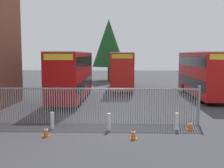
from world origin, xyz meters
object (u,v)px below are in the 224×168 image
at_px(bollard_near_left, 52,120).
at_px(bollard_center_front, 109,122).
at_px(traffic_cone_by_gate, 133,133).
at_px(double_decker_bus_behind_fence_left, 203,73).
at_px(traffic_cone_near_kerb, 190,125).
at_px(double_decker_bus_behind_fence_right, 122,69).
at_px(traffic_cone_mid_forecourt, 46,131).
at_px(bollard_near_right, 177,121).
at_px(double_decker_bus_near_gate, 72,74).

distance_m(bollard_near_left, bollard_center_front, 3.22).
bearing_deg(traffic_cone_by_gate, double_decker_bus_behind_fence_left, 62.26).
distance_m(bollard_center_front, traffic_cone_near_kerb, 4.51).
bearing_deg(double_decker_bus_behind_fence_right, traffic_cone_mid_forecourt, -101.01).
bearing_deg(bollard_near_right, traffic_cone_mid_forecourt, -167.90).
relative_size(bollard_center_front, traffic_cone_by_gate, 1.61).
distance_m(double_decker_bus_near_gate, traffic_cone_by_gate, 13.06).
bearing_deg(double_decker_bus_behind_fence_right, bollard_near_left, -102.00).
height_order(double_decker_bus_behind_fence_right, bollard_near_right, double_decker_bus_behind_fence_right).
relative_size(double_decker_bus_near_gate, traffic_cone_by_gate, 18.32).
bearing_deg(traffic_cone_near_kerb, double_decker_bus_near_gate, 129.83).
xyz_separation_m(bollard_near_right, traffic_cone_by_gate, (-2.46, -1.78, -0.19)).
height_order(bollard_center_front, traffic_cone_near_kerb, bollard_center_front).
height_order(double_decker_bus_behind_fence_left, bollard_near_right, double_decker_bus_behind_fence_left).
height_order(double_decker_bus_behind_fence_left, traffic_cone_near_kerb, double_decker_bus_behind_fence_left).
distance_m(bollard_near_left, traffic_cone_mid_forecourt, 1.47).
bearing_deg(traffic_cone_by_gate, double_decker_bus_near_gate, 113.56).
height_order(double_decker_bus_behind_fence_left, double_decker_bus_behind_fence_right, same).
xyz_separation_m(bollard_near_left, bollard_near_right, (6.96, 0.03, 0.00)).
distance_m(bollard_near_left, traffic_cone_by_gate, 4.83).
distance_m(bollard_center_front, traffic_cone_mid_forecourt, 3.40).
distance_m(traffic_cone_mid_forecourt, traffic_cone_near_kerb, 7.80).
bearing_deg(double_decker_bus_behind_fence_left, double_decker_bus_near_gate, -170.44).
xyz_separation_m(bollard_center_front, traffic_cone_mid_forecourt, (-3.16, -1.24, -0.19)).
height_order(double_decker_bus_near_gate, double_decker_bus_behind_fence_left, same).
bearing_deg(bollard_center_front, bollard_near_left, 176.28).
relative_size(double_decker_bus_near_gate, bollard_near_right, 11.38).
xyz_separation_m(double_decker_bus_near_gate, traffic_cone_mid_forecourt, (0.71, -11.51, -2.13)).
xyz_separation_m(double_decker_bus_behind_fence_left, traffic_cone_near_kerb, (-4.10, -12.13, -2.13)).
bearing_deg(traffic_cone_mid_forecourt, traffic_cone_near_kerb, 10.92).
bearing_deg(bollard_near_right, double_decker_bus_behind_fence_left, 68.20).
bearing_deg(bollard_near_right, traffic_cone_by_gate, -144.15).
height_order(bollard_near_left, bollard_near_right, same).
relative_size(double_decker_bus_behind_fence_left, traffic_cone_near_kerb, 18.32).
relative_size(double_decker_bus_behind_fence_right, bollard_near_left, 11.38).
distance_m(double_decker_bus_near_gate, bollard_center_front, 11.14).
relative_size(traffic_cone_mid_forecourt, traffic_cone_near_kerb, 1.00).
height_order(traffic_cone_by_gate, traffic_cone_near_kerb, same).
xyz_separation_m(bollard_center_front, bollard_near_right, (3.75, 0.24, 0.00)).
height_order(double_decker_bus_behind_fence_left, traffic_cone_mid_forecourt, double_decker_bus_behind_fence_left).
relative_size(double_decker_bus_near_gate, traffic_cone_mid_forecourt, 18.32).
height_order(double_decker_bus_near_gate, double_decker_bus_behind_fence_right, same).
xyz_separation_m(double_decker_bus_near_gate, bollard_center_front, (3.87, -10.26, -1.95)).
height_order(double_decker_bus_behind_fence_left, bollard_center_front, double_decker_bus_behind_fence_left).
bearing_deg(double_decker_bus_near_gate, traffic_cone_near_kerb, -50.17).
bearing_deg(bollard_center_front, traffic_cone_mid_forecourt, -158.50).
xyz_separation_m(bollard_near_left, traffic_cone_mid_forecourt, (0.05, -1.45, -0.19)).
xyz_separation_m(double_decker_bus_behind_fence_right, bollard_near_right, (3.01, -18.56, -1.95)).
xyz_separation_m(double_decker_bus_behind_fence_right, traffic_cone_near_kerb, (3.76, -18.56, -2.13)).
distance_m(double_decker_bus_near_gate, double_decker_bus_behind_fence_left, 12.64).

